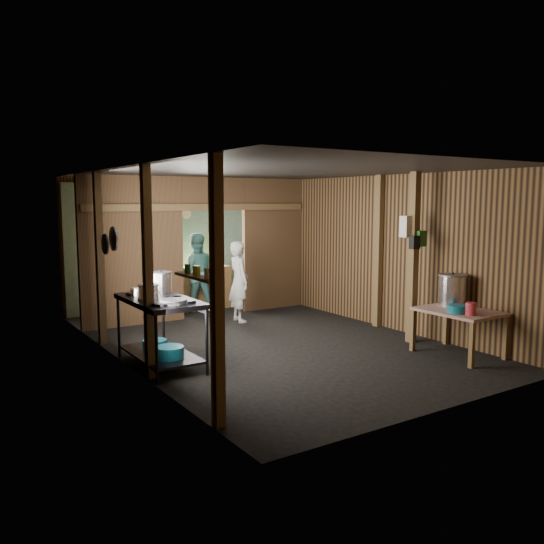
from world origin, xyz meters
TOP-DOWN VIEW (x-y plane):
  - floor at (0.00, 0.00)m, footprint 4.50×7.00m
  - ceiling at (0.00, 0.00)m, footprint 4.50×7.00m
  - wall_back at (0.00, 3.50)m, footprint 4.50×0.00m
  - wall_front at (0.00, -3.50)m, footprint 4.50×0.00m
  - wall_left at (-2.25, 0.00)m, footprint 0.00×7.00m
  - wall_right at (2.25, 0.00)m, footprint 0.00×7.00m
  - partition_left at (-1.32, 2.20)m, footprint 1.85×0.10m
  - partition_right at (1.57, 2.20)m, footprint 1.35×0.10m
  - partition_header at (0.25, 2.20)m, footprint 1.30×0.10m
  - turquoise_panel at (0.00, 3.44)m, footprint 4.40×0.06m
  - back_counter at (0.30, 2.95)m, footprint 1.20×0.50m
  - wall_clock at (0.25, 3.40)m, footprint 0.20×0.03m
  - post_left_a at (-2.18, -2.60)m, footprint 0.10×0.12m
  - post_left_b at (-2.18, -0.80)m, footprint 0.10×0.12m
  - post_left_c at (-2.18, 1.20)m, footprint 0.10×0.12m
  - post_right at (2.18, -0.20)m, footprint 0.10×0.12m
  - post_free at (1.85, -1.30)m, footprint 0.12×0.12m
  - cross_beam at (0.00, 2.15)m, footprint 4.40×0.12m
  - pan_lid_big at (-2.21, 0.40)m, footprint 0.03×0.34m
  - pan_lid_small at (-2.21, 0.80)m, footprint 0.03×0.30m
  - wall_shelf at (-2.15, -2.10)m, footprint 0.14×0.80m
  - jar_white at (-2.15, -2.35)m, footprint 0.07×0.07m
  - jar_yellow at (-2.15, -2.10)m, footprint 0.08×0.08m
  - jar_green at (-2.15, -1.88)m, footprint 0.06×0.06m
  - bag_white at (1.80, -1.22)m, footprint 0.22×0.15m
  - bag_green at (1.92, -1.36)m, footprint 0.16×0.12m
  - bag_black at (1.78, -1.38)m, footprint 0.14×0.10m
  - gas_range at (-1.88, -0.40)m, footprint 0.79×1.53m
  - prep_table at (1.83, -2.19)m, footprint 0.80×1.10m
  - stove_pot_large at (-1.71, -0.03)m, footprint 0.41×0.41m
  - stove_pot_med at (-2.05, -0.45)m, footprint 0.30×0.30m
  - stove_saucepan at (-2.05, 0.00)m, footprint 0.20×0.20m
  - frying_pan at (-1.88, -0.85)m, footprint 0.52×0.64m
  - blue_tub_front at (-1.88, -0.69)m, footprint 0.36×0.36m
  - blue_tub_back at (-1.88, -0.18)m, footprint 0.32×0.32m
  - stock_pot at (2.01, -1.92)m, footprint 0.44×0.44m
  - wash_basin at (1.66, -2.31)m, footprint 0.34×0.34m
  - pink_bucket at (1.68, -2.51)m, footprint 0.16×0.16m
  - knife at (1.81, -2.70)m, footprint 0.30×0.12m
  - yellow_tub at (0.47, 2.95)m, footprint 0.33×0.33m
  - cook at (0.36, 1.44)m, footprint 0.41×0.57m
  - worker_back at (0.12, 2.72)m, footprint 0.90×0.80m

SIDE VIEW (x-z plane):
  - floor at x=0.00m, z-range 0.00..0.00m
  - blue_tub_back at x=-1.88m, z-range 0.18..0.31m
  - blue_tub_front at x=-1.88m, z-range 0.18..0.33m
  - prep_table at x=1.83m, z-range 0.00..0.65m
  - back_counter at x=0.30m, z-range 0.00..0.85m
  - gas_range at x=-1.88m, z-range 0.00..0.90m
  - knife at x=1.81m, z-range 0.65..0.66m
  - wash_basin at x=1.66m, z-range 0.65..0.75m
  - cook at x=0.36m, z-range 0.00..1.45m
  - pink_bucket at x=1.68m, z-range 0.65..0.82m
  - worker_back at x=0.12m, z-range 0.00..1.54m
  - stock_pot at x=2.01m, z-range 0.63..1.11m
  - frying_pan at x=-1.88m, z-range 0.89..0.97m
  - yellow_tub at x=0.47m, z-range 0.85..1.04m
  - stove_saucepan at x=-2.05m, z-range 0.90..1.00m
  - stove_pot_med at x=-2.05m, z-range 0.88..1.11m
  - stove_pot_large at x=-1.71m, z-range 0.88..1.20m
  - turquoise_panel at x=0.00m, z-range 0.00..2.50m
  - wall_back at x=0.00m, z-range 0.00..2.60m
  - wall_front at x=0.00m, z-range 0.00..2.60m
  - wall_left at x=-2.25m, z-range 0.00..2.60m
  - wall_right at x=2.25m, z-range 0.00..2.60m
  - partition_left at x=-1.32m, z-range 0.00..2.60m
  - partition_right at x=1.57m, z-range 0.00..2.60m
  - post_left_a at x=-2.18m, z-range 0.00..2.60m
  - post_left_b at x=-2.18m, z-range 0.00..2.60m
  - post_left_c at x=-2.18m, z-range 0.00..2.60m
  - post_right at x=2.18m, z-range 0.00..2.60m
  - post_free at x=1.85m, z-range 0.00..2.60m
  - wall_shelf at x=-2.15m, z-range 1.39..1.41m
  - jar_white at x=-2.15m, z-range 1.42..1.52m
  - jar_yellow at x=-2.15m, z-range 1.42..1.52m
  - jar_green at x=-2.15m, z-range 1.42..1.52m
  - pan_lid_small at x=-2.21m, z-range 1.40..1.70m
  - bag_black at x=1.78m, z-range 1.45..1.65m
  - bag_green at x=1.92m, z-range 1.48..1.72m
  - pan_lid_big at x=-2.21m, z-range 1.48..1.82m
  - bag_white at x=1.80m, z-range 1.62..1.94m
  - wall_clock at x=0.25m, z-range 1.80..2.00m
  - cross_beam at x=0.00m, z-range 1.99..2.11m
  - partition_header at x=0.25m, z-range 2.00..2.60m
  - ceiling at x=0.00m, z-range 2.60..2.60m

